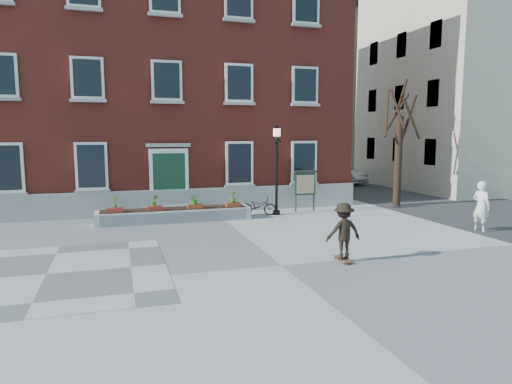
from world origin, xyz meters
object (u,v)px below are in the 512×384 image
object	(u,v)px
parked_car	(337,173)
bystander	(481,206)
lamp_post	(277,157)
bicycle	(258,206)
notice_board	(305,184)
skateboarder	(343,231)

from	to	relation	value
parked_car	bystander	bearing A→B (deg)	-119.65
lamp_post	bystander	bearing A→B (deg)	-41.72
bicycle	parked_car	size ratio (longest dim) A/B	0.35
parked_car	notice_board	xyz separation A→B (m)	(-6.72, -9.98, 0.53)
notice_board	lamp_post	bearing A→B (deg)	-161.57
bystander	bicycle	bearing A→B (deg)	39.00
lamp_post	skateboarder	size ratio (longest dim) A/B	2.37
parked_car	lamp_post	bearing A→B (deg)	-149.81
bicycle	parked_car	distance (m)	13.83
bystander	lamp_post	size ratio (longest dim) A/B	0.47
bicycle	bystander	world-z (taller)	bystander
bystander	lamp_post	distance (m)	8.23
bystander	skateboarder	size ratio (longest dim) A/B	1.11
bicycle	lamp_post	world-z (taller)	lamp_post
bicycle	skateboarder	size ratio (longest dim) A/B	0.94
parked_car	lamp_post	xyz separation A→B (m)	(-8.29, -10.50, 1.81)
bicycle	notice_board	world-z (taller)	notice_board
parked_car	lamp_post	distance (m)	13.50
bicycle	lamp_post	distance (m)	2.28
bicycle	skateboarder	world-z (taller)	skateboarder
parked_car	notice_board	size ratio (longest dim) A/B	2.37
parked_car	skateboarder	world-z (taller)	skateboarder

